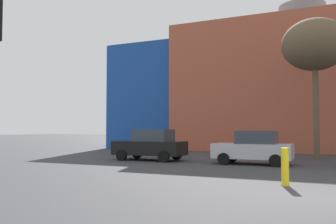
# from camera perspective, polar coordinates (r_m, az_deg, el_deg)

# --- Properties ---
(building_backdrop) EXTENTS (34.43, 11.36, 12.77)m
(building_backdrop) POSITION_cam_1_polar(r_m,az_deg,el_deg) (33.98, 20.60, 3.30)
(building_backdrop) COLOR #B2563D
(building_backdrop) RESTS_ON ground_plane
(parked_car_0) EXTENTS (4.12, 2.02, 1.79)m
(parked_car_0) POSITION_cam_1_polar(r_m,az_deg,el_deg) (20.92, -2.78, -5.20)
(parked_car_0) COLOR black
(parked_car_0) RESTS_ON ground_plane
(parked_car_1) EXTENTS (3.93, 1.93, 1.70)m
(parked_car_1) POSITION_cam_1_polar(r_m,az_deg,el_deg) (18.96, 13.35, -5.50)
(parked_car_1) COLOR silver
(parked_car_1) RESTS_ON ground_plane
(bare_tree_0) EXTENTS (3.89, 3.89, 8.42)m
(bare_tree_0) POSITION_cam_1_polar(r_m,az_deg,el_deg) (23.68, 22.18, 9.70)
(bare_tree_0) COLOR brown
(bare_tree_0) RESTS_ON ground_plane
(bollard_yellow_2) EXTENTS (0.24, 0.24, 1.19)m
(bollard_yellow_2) POSITION_cam_1_polar(r_m,az_deg,el_deg) (12.11, 18.01, -8.23)
(bollard_yellow_2) COLOR yellow
(bollard_yellow_2) RESTS_ON ground_plane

